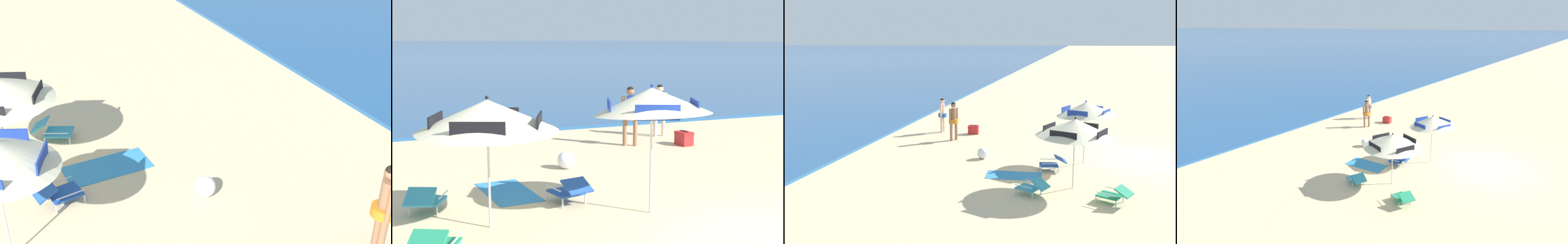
% 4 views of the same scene
% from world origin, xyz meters
% --- Properties ---
extents(ground_plane, '(800.00, 800.00, 0.00)m').
position_xyz_m(ground_plane, '(0.00, 0.00, 0.00)').
color(ground_plane, '#D1BA8E').
extents(beach_umbrella_striped_main, '(2.67, 2.67, 2.17)m').
position_xyz_m(beach_umbrella_striped_main, '(-3.83, 2.47, 1.85)').
color(beach_umbrella_striped_main, silver).
rests_on(beach_umbrella_striped_main, ground).
extents(beach_umbrella_striped_second, '(2.34, 2.37, 2.31)m').
position_xyz_m(beach_umbrella_striped_second, '(-1.04, 2.12, 2.00)').
color(beach_umbrella_striped_second, silver).
rests_on(beach_umbrella_striped_second, ground).
extents(lounge_chair_under_umbrella, '(0.69, 0.97, 0.52)m').
position_xyz_m(lounge_chair_under_umbrella, '(-2.17, 3.15, 0.27)').
color(lounge_chair_under_umbrella, '#1E4799').
rests_on(lounge_chair_under_umbrella, ground).
extents(lounge_chair_beside_umbrella, '(0.85, 1.03, 0.53)m').
position_xyz_m(lounge_chair_beside_umbrella, '(-4.73, 3.58, 0.27)').
color(lounge_chair_beside_umbrella, teal).
rests_on(lounge_chair_beside_umbrella, ground).
extents(lounge_chair_facing_sea, '(0.87, 1.02, 0.52)m').
position_xyz_m(lounge_chair_facing_sea, '(-4.86, 1.35, 0.27)').
color(lounge_chair_facing_sea, '#1E7F56').
rests_on(lounge_chair_facing_sea, ground).
extents(person_standing_near_shore, '(0.49, 0.40, 1.65)m').
position_xyz_m(person_standing_near_shore, '(3.02, 8.74, 0.96)').
color(person_standing_near_shore, beige).
rests_on(person_standing_near_shore, ground).
extents(person_standing_beside, '(0.46, 0.42, 1.72)m').
position_xyz_m(person_standing_beside, '(1.45, 7.72, 1.00)').
color(person_standing_beside, '#8C6042').
rests_on(person_standing_beside, ground).
extents(cooler_box, '(0.39, 0.52, 0.43)m').
position_xyz_m(cooler_box, '(2.93, 7.17, 0.20)').
color(cooler_box, red).
rests_on(cooler_box, ground).
extents(beach_ball, '(0.42, 0.42, 0.42)m').
position_xyz_m(beach_ball, '(-1.24, 5.81, 0.21)').
color(beach_ball, white).
rests_on(beach_ball, ground).
extents(beach_towel, '(1.01, 1.85, 0.01)m').
position_xyz_m(beach_towel, '(-3.04, 4.36, 0.01)').
color(beach_towel, '#3384BC').
rests_on(beach_towel, ground).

